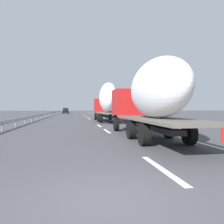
{
  "coord_description": "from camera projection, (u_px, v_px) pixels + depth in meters",
  "views": [
    {
      "loc": [
        -4.17,
        0.62,
        1.7
      ],
      "look_at": [
        25.83,
        -4.29,
        1.22
      ],
      "focal_mm": 37.2,
      "sensor_mm": 36.0,
      "label": 1
    }
  ],
  "objects": [
    {
      "name": "lane_stripe_1",
      "position": [
        107.0,
        131.0,
        17.33
      ],
      "size": [
        3.2,
        0.2,
        0.01
      ],
      "primitive_type": "cube",
      "color": "white",
      "rests_on": "ground_plane"
    },
    {
      "name": "car_blue_sedan",
      "position": [
        66.0,
        110.0,
        89.94
      ],
      "size": [
        4.8,
        1.74,
        1.79
      ],
      "color": "#28479E",
      "rests_on": "ground_plane"
    },
    {
      "name": "tree_4",
      "position": [
        123.0,
        99.0,
        58.41
      ],
      "size": [
        3.06,
        3.06,
        6.86
      ],
      "color": "#472D19",
      "rests_on": "ground_plane"
    },
    {
      "name": "edge_line_right",
      "position": [
        103.0,
        116.0,
        49.54
      ],
      "size": [
        110.0,
        0.2,
        0.01
      ],
      "primitive_type": "cube",
      "color": "white",
      "rests_on": "ground_plane"
    },
    {
      "name": "lane_stripe_0",
      "position": [
        161.0,
        169.0,
        6.51
      ],
      "size": [
        3.2,
        0.2,
        0.01
      ],
      "primitive_type": "cube",
      "color": "white",
      "rests_on": "ground_plane"
    },
    {
      "name": "ground_plane",
      "position": [
        77.0,
        117.0,
        43.72
      ],
      "size": [
        260.0,
        260.0,
        0.0
      ],
      "primitive_type": "plane",
      "color": "#424247"
    },
    {
      "name": "car_black_suv",
      "position": [
        66.0,
        111.0,
        74.52
      ],
      "size": [
        4.35,
        1.88,
        1.89
      ],
      "color": "black",
      "rests_on": "ground_plane"
    },
    {
      "name": "tree_1",
      "position": [
        101.0,
        104.0,
        91.71
      ],
      "size": [
        2.52,
        2.52,
        5.16
      ],
      "color": "#472D19",
      "rests_on": "ground_plane"
    },
    {
      "name": "lane_stripe_3",
      "position": [
        89.0,
        119.0,
        37.13
      ],
      "size": [
        3.2,
        0.2,
        0.01
      ],
      "primitive_type": "cube",
      "color": "white",
      "rests_on": "ground_plane"
    },
    {
      "name": "truck_lead",
      "position": [
        107.0,
        101.0,
        30.02
      ],
      "size": [
        12.54,
        2.55,
        4.9
      ],
      "color": "#B21919",
      "rests_on": "ground_plane"
    },
    {
      "name": "road_sign",
      "position": [
        105.0,
        107.0,
        55.36
      ],
      "size": [
        0.1,
        0.9,
        3.04
      ],
      "color": "gray",
      "rests_on": "ground_plane"
    },
    {
      "name": "lane_stripe_6",
      "position": [
        84.0,
        115.0,
        57.6
      ],
      "size": [
        3.2,
        0.2,
        0.01
      ],
      "primitive_type": "cube",
      "color": "white",
      "rests_on": "ground_plane"
    },
    {
      "name": "lane_stripe_5",
      "position": [
        85.0,
        116.0,
        50.89
      ],
      "size": [
        3.2,
        0.2,
        0.01
      ],
      "primitive_type": "cube",
      "color": "white",
      "rests_on": "ground_plane"
    },
    {
      "name": "lane_stripe_2",
      "position": [
        99.0,
        126.0,
        22.74
      ],
      "size": [
        3.2,
        0.2,
        0.01
      ],
      "primitive_type": "cube",
      "color": "white",
      "rests_on": "ground_plane"
    },
    {
      "name": "truck_trailing",
      "position": [
        150.0,
        96.0,
        13.11
      ],
      "size": [
        12.88,
        2.55,
        4.25
      ],
      "color": "#B21919",
      "rests_on": "ground_plane"
    },
    {
      "name": "tree_5",
      "position": [
        145.0,
        99.0,
        34.11
      ],
      "size": [
        3.77,
        3.77,
        5.02
      ],
      "color": "#472D19",
      "rests_on": "ground_plane"
    },
    {
      "name": "tree_0",
      "position": [
        124.0,
        99.0,
        48.36
      ],
      "size": [
        2.53,
        2.53,
        5.99
      ],
      "color": "#472D19",
      "rests_on": "ground_plane"
    },
    {
      "name": "tree_2",
      "position": [
        113.0,
        102.0,
        64.1
      ],
      "size": [
        2.45,
        2.45,
        5.62
      ],
      "color": "#472D19",
      "rests_on": "ground_plane"
    },
    {
      "name": "lane_stripe_4",
      "position": [
        88.0,
        118.0,
        41.59
      ],
      "size": [
        3.2,
        0.2,
        0.01
      ],
      "primitive_type": "cube",
      "color": "white",
      "rests_on": "ground_plane"
    },
    {
      "name": "guardrail_median",
      "position": [
        47.0,
        114.0,
        45.7
      ],
      "size": [
        94.0,
        0.1,
        0.76
      ],
      "color": "#9EA0A5",
      "rests_on": "ground_plane"
    }
  ]
}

